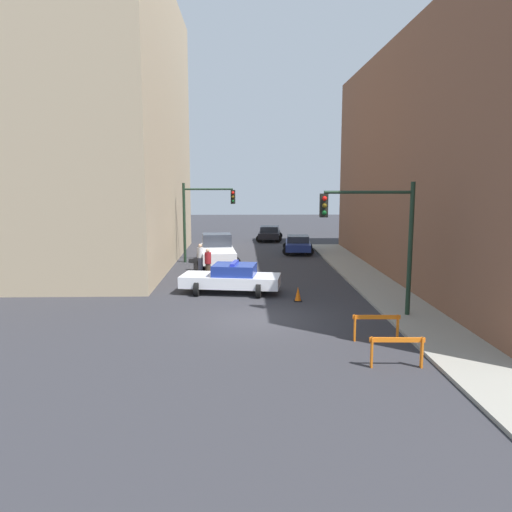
{
  "coord_description": "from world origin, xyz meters",
  "views": [
    {
      "loc": [
        -0.62,
        -18.85,
        5.36
      ],
      "look_at": [
        0.08,
        5.9,
        1.6
      ],
      "focal_mm": 35.0,
      "sensor_mm": 36.0,
      "label": 1
    }
  ],
  "objects_px": {
    "pedestrian_corner": "(200,257)",
    "barrier_mid": "(376,323)",
    "traffic_light_far": "(201,211)",
    "pedestrian_crossing": "(208,263)",
    "parked_car_near": "(298,244)",
    "parked_car_mid": "(269,233)",
    "barrier_front": "(397,347)",
    "traffic_light_near": "(381,229)",
    "police_car": "(232,278)",
    "traffic_cone": "(298,294)",
    "white_truck": "(218,250)"
  },
  "relations": [
    {
      "from": "traffic_light_near",
      "to": "parked_car_mid",
      "type": "bearing_deg",
      "value": 96.41
    },
    {
      "from": "police_car",
      "to": "traffic_light_far",
      "type": "bearing_deg",
      "value": 22.23
    },
    {
      "from": "parked_car_mid",
      "to": "traffic_cone",
      "type": "relative_size",
      "value": 6.8
    },
    {
      "from": "pedestrian_corner",
      "to": "traffic_cone",
      "type": "distance_m",
      "value": 9.06
    },
    {
      "from": "parked_car_mid",
      "to": "pedestrian_crossing",
      "type": "distance_m",
      "value": 17.91
    },
    {
      "from": "traffic_light_near",
      "to": "traffic_cone",
      "type": "relative_size",
      "value": 7.93
    },
    {
      "from": "traffic_light_near",
      "to": "police_car",
      "type": "height_order",
      "value": "traffic_light_near"
    },
    {
      "from": "pedestrian_crossing",
      "to": "pedestrian_corner",
      "type": "distance_m",
      "value": 2.18
    },
    {
      "from": "pedestrian_crossing",
      "to": "barrier_front",
      "type": "bearing_deg",
      "value": 50.08
    },
    {
      "from": "pedestrian_corner",
      "to": "barrier_mid",
      "type": "height_order",
      "value": "pedestrian_corner"
    },
    {
      "from": "police_car",
      "to": "barrier_front",
      "type": "height_order",
      "value": "police_car"
    },
    {
      "from": "parked_car_near",
      "to": "barrier_mid",
      "type": "height_order",
      "value": "parked_car_near"
    },
    {
      "from": "traffic_light_far",
      "to": "barrier_mid",
      "type": "distance_m",
      "value": 18.33
    },
    {
      "from": "pedestrian_corner",
      "to": "pedestrian_crossing",
      "type": "bearing_deg",
      "value": 29.91
    },
    {
      "from": "parked_car_near",
      "to": "parked_car_mid",
      "type": "relative_size",
      "value": 1.0
    },
    {
      "from": "traffic_light_far",
      "to": "pedestrian_crossing",
      "type": "distance_m",
      "value": 6.13
    },
    {
      "from": "pedestrian_corner",
      "to": "traffic_cone",
      "type": "bearing_deg",
      "value": 47.52
    },
    {
      "from": "parked_car_near",
      "to": "barrier_front",
      "type": "bearing_deg",
      "value": -83.91
    },
    {
      "from": "traffic_light_far",
      "to": "parked_car_near",
      "type": "height_order",
      "value": "traffic_light_far"
    },
    {
      "from": "traffic_light_far",
      "to": "traffic_cone",
      "type": "bearing_deg",
      "value": -64.74
    },
    {
      "from": "barrier_front",
      "to": "parked_car_near",
      "type": "bearing_deg",
      "value": 90.69
    },
    {
      "from": "white_truck",
      "to": "parked_car_near",
      "type": "xyz_separation_m",
      "value": [
        5.75,
        5.01,
        -0.23
      ]
    },
    {
      "from": "barrier_mid",
      "to": "traffic_cone",
      "type": "relative_size",
      "value": 2.44
    },
    {
      "from": "parked_car_mid",
      "to": "traffic_light_near",
      "type": "bearing_deg",
      "value": -77.66
    },
    {
      "from": "police_car",
      "to": "traffic_cone",
      "type": "distance_m",
      "value": 3.5
    },
    {
      "from": "traffic_light_near",
      "to": "white_truck",
      "type": "relative_size",
      "value": 0.93
    },
    {
      "from": "traffic_light_near",
      "to": "barrier_front",
      "type": "bearing_deg",
      "value": -99.66
    },
    {
      "from": "police_car",
      "to": "pedestrian_corner",
      "type": "relative_size",
      "value": 2.97
    },
    {
      "from": "police_car",
      "to": "barrier_front",
      "type": "xyz_separation_m",
      "value": [
        4.96,
        -9.83,
        -0.11
      ]
    },
    {
      "from": "police_car",
      "to": "parked_car_near",
      "type": "height_order",
      "value": "police_car"
    },
    {
      "from": "traffic_light_far",
      "to": "parked_car_near",
      "type": "bearing_deg",
      "value": 30.82
    },
    {
      "from": "parked_car_mid",
      "to": "traffic_cone",
      "type": "height_order",
      "value": "parked_car_mid"
    },
    {
      "from": "police_car",
      "to": "barrier_mid",
      "type": "height_order",
      "value": "police_car"
    },
    {
      "from": "white_truck",
      "to": "traffic_cone",
      "type": "bearing_deg",
      "value": -73.54
    },
    {
      "from": "police_car",
      "to": "barrier_front",
      "type": "relative_size",
      "value": 3.08
    },
    {
      "from": "parked_car_mid",
      "to": "barrier_front",
      "type": "height_order",
      "value": "parked_car_mid"
    },
    {
      "from": "parked_car_near",
      "to": "traffic_light_far",
      "type": "bearing_deg",
      "value": -143.78
    },
    {
      "from": "traffic_cone",
      "to": "parked_car_near",
      "type": "bearing_deg",
      "value": 83.65
    },
    {
      "from": "parked_car_mid",
      "to": "pedestrian_crossing",
      "type": "relative_size",
      "value": 2.69
    },
    {
      "from": "barrier_mid",
      "to": "pedestrian_crossing",
      "type": "bearing_deg",
      "value": 119.9
    },
    {
      "from": "pedestrian_corner",
      "to": "traffic_light_far",
      "type": "bearing_deg",
      "value": -162.55
    },
    {
      "from": "barrier_front",
      "to": "parked_car_mid",
      "type": "bearing_deg",
      "value": 93.66
    },
    {
      "from": "traffic_cone",
      "to": "barrier_front",
      "type": "bearing_deg",
      "value": -76.39
    },
    {
      "from": "traffic_light_near",
      "to": "traffic_light_far",
      "type": "bearing_deg",
      "value": 120.26
    },
    {
      "from": "traffic_light_far",
      "to": "barrier_front",
      "type": "height_order",
      "value": "traffic_light_far"
    },
    {
      "from": "pedestrian_corner",
      "to": "traffic_cone",
      "type": "relative_size",
      "value": 2.53
    },
    {
      "from": "barrier_front",
      "to": "traffic_light_far",
      "type": "bearing_deg",
      "value": 110.53
    },
    {
      "from": "parked_car_near",
      "to": "traffic_cone",
      "type": "relative_size",
      "value": 6.78
    },
    {
      "from": "white_truck",
      "to": "pedestrian_crossing",
      "type": "height_order",
      "value": "white_truck"
    },
    {
      "from": "parked_car_near",
      "to": "parked_car_mid",
      "type": "xyz_separation_m",
      "value": [
        -1.7,
        7.76,
        0.0
      ]
    }
  ]
}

